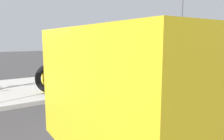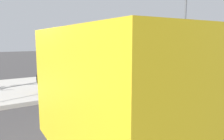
% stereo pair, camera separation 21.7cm
% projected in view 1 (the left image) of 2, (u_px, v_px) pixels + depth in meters
% --- Properties ---
extents(sidewalk_curb, '(36.00, 5.00, 0.15)m').
position_uv_depth(sidewalk_curb, '(22.00, 89.00, 9.55)').
color(sidewalk_curb, '#BCB7AD').
rests_on(sidewalk_curb, ground).
extents(fire_hydrant, '(0.24, 0.55, 0.89)m').
position_uv_depth(fire_hydrant, '(45.00, 80.00, 8.70)').
color(fire_hydrant, yellow).
rests_on(fire_hydrant, sidewalk_curb).
extents(loose_tire, '(1.23, 0.63, 1.20)m').
position_uv_depth(loose_tire, '(51.00, 78.00, 8.49)').
color(loose_tire, black).
rests_on(loose_tire, sidewalk_curb).
extents(street_light_pole, '(0.12, 0.12, 5.45)m').
position_uv_depth(street_light_pole, '(181.00, 29.00, 12.74)').
color(street_light_pole, '#595B5E').
rests_on(street_light_pole, sidewalk_curb).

